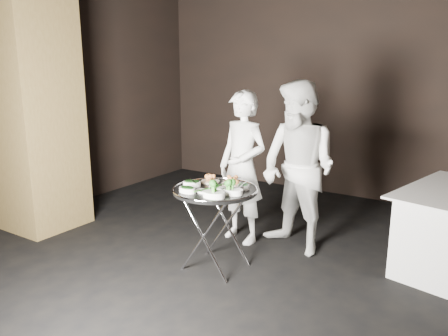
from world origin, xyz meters
The scene contains 17 objects.
floor centered at (0.00, 0.00, -0.03)m, with size 6.00×7.00×0.05m, color black.
wall_back centered at (0.00, 3.52, 1.50)m, with size 6.00×0.05×3.00m, color black.
column_left centered at (-2.58, 0.30, 1.50)m, with size 0.80×0.80×3.00m, color brown.
tray_stand centered at (-0.20, 0.46, 0.43)m, with size 0.52×0.44×0.76m.
serving_tray centered at (-0.20, 0.46, 0.77)m, with size 0.79×0.79×0.04m.
potato_plate_a centered at (-0.36, 0.62, 0.81)m, with size 0.18×0.18×0.06m.
potato_plate_b centered at (-0.14, 0.65, 0.81)m, with size 0.20×0.20×0.07m.
greens_bowl centered at (0.03, 0.59, 0.81)m, with size 0.12×0.12×0.06m.
asparagus_plate_a centered at (-0.18, 0.46, 0.80)m, with size 0.19×0.11×0.04m.
asparagus_plate_b centered at (-0.22, 0.30, 0.80)m, with size 0.20×0.15×0.04m.
spinach_bowl_a centered at (-0.43, 0.41, 0.82)m, with size 0.20×0.17×0.07m.
spinach_bowl_b centered at (-0.34, 0.22, 0.82)m, with size 0.17×0.12×0.07m.
broccoli_bowl_a centered at (0.03, 0.40, 0.82)m, with size 0.19×0.14×0.08m.
broccoli_bowl_b centered at (-0.06, 0.23, 0.82)m, with size 0.22×0.17×0.08m.
serving_utensils centered at (-0.18, 0.52, 0.84)m, with size 0.59×0.44×0.01m.
waiter_left centered at (-0.34, 1.19, 0.82)m, with size 0.60×0.39×1.64m, color silver.
waiter_right centered at (0.28, 1.26, 0.88)m, with size 0.85×0.66×1.75m, color silver.
Camera 1 is at (1.96, -2.74, 1.89)m, focal length 35.00 mm.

